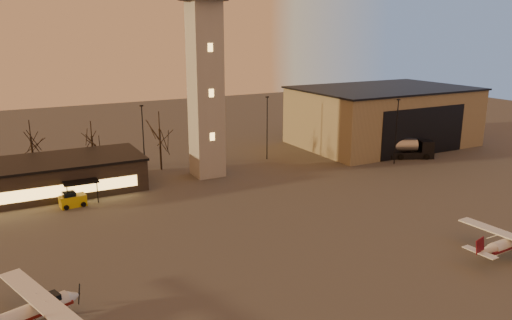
# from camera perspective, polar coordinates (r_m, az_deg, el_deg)

# --- Properties ---
(ground) EXTENTS (220.00, 220.00, 0.00)m
(ground) POSITION_cam_1_polar(r_m,az_deg,el_deg) (47.56, 8.76, -10.70)
(ground) COLOR #3D3A39
(ground) RESTS_ON ground
(control_tower) EXTENTS (6.80, 6.80, 32.60)m
(control_tower) POSITION_cam_1_polar(r_m,az_deg,el_deg) (69.41, -5.87, 11.35)
(control_tower) COLOR #A5A29C
(control_tower) RESTS_ON ground
(hangar) EXTENTS (30.60, 20.60, 10.30)m
(hangar) POSITION_cam_1_polar(r_m,az_deg,el_deg) (93.47, 14.28, 4.91)
(hangar) COLOR #938360
(hangar) RESTS_ON ground
(terminal) EXTENTS (25.40, 12.20, 4.30)m
(terminal) POSITION_cam_1_polar(r_m,az_deg,el_deg) (68.69, -23.44, -1.85)
(terminal) COLOR black
(terminal) RESTS_ON ground
(light_poles) EXTENTS (58.50, 12.25, 10.14)m
(light_poles) POSITION_cam_1_polar(r_m,az_deg,el_deg) (71.95, -5.58, 2.69)
(light_poles) COLOR black
(light_poles) RESTS_ON ground
(tree_row) EXTENTS (37.20, 9.20, 8.80)m
(tree_row) POSITION_cam_1_polar(r_m,az_deg,el_deg) (75.73, -17.99, 3.05)
(tree_row) COLOR black
(tree_row) RESTS_ON ground
(cessna_front) EXTENTS (8.14, 10.28, 2.83)m
(cessna_front) POSITION_cam_1_polar(r_m,az_deg,el_deg) (51.88, 26.79, -8.80)
(cessna_front) COLOR silver
(cessna_front) RESTS_ON ground
(cessna_rear) EXTENTS (9.07, 11.15, 3.11)m
(cessna_rear) POSITION_cam_1_polar(r_m,az_deg,el_deg) (39.46, -23.81, -15.76)
(cessna_rear) COLOR silver
(cessna_rear) RESTS_ON ground
(fuel_truck) EXTENTS (8.82, 5.84, 3.19)m
(fuel_truck) POSITION_cam_1_polar(r_m,az_deg,el_deg) (84.64, 16.74, 1.06)
(fuel_truck) COLOR black
(fuel_truck) RESTS_ON ground
(service_cart) EXTENTS (3.06, 2.11, 1.85)m
(service_cart) POSITION_cam_1_polar(r_m,az_deg,el_deg) (62.84, -20.24, -4.39)
(service_cart) COLOR gold
(service_cart) RESTS_ON ground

